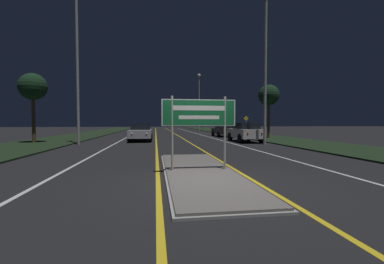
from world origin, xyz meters
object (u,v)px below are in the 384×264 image
car_receding_0 (245,132)px  car_approaching_0 (141,132)px  streetlight_right_near (266,51)px  warning_sign (246,123)px  car_approaching_1 (143,129)px  streetlight_left_near (77,36)px  highway_sign (199,117)px  car_receding_1 (224,130)px  streetlight_right_far (199,93)px

car_receding_0 → car_approaching_0: size_ratio=0.88×
streetlight_right_near → warning_sign: (2.77, 11.27, -4.97)m
car_approaching_1 → warning_sign: bearing=-10.3°
car_receding_0 → warning_sign: bearing=69.5°
streetlight_right_near → car_approaching_1: (-8.87, 13.38, -5.63)m
streetlight_right_near → car_approaching_0: size_ratio=2.22×
streetlight_left_near → car_approaching_1: streetlight_left_near is taller
highway_sign → car_approaching_1: (-2.72, 22.46, -0.98)m
highway_sign → car_receding_1: (5.99, 19.16, -1.01)m
streetlight_right_near → streetlight_right_far: size_ratio=1.03×
streetlight_right_far → car_receding_1: (-0.62, -19.31, -6.19)m
streetlight_left_near → car_receding_1: size_ratio=2.73×
highway_sign → car_receding_0: bearing=64.0°
highway_sign → car_receding_0: size_ratio=0.54×
car_receding_1 → warning_sign: (2.94, 1.19, 0.69)m
car_receding_0 → warning_sign: size_ratio=1.90×
warning_sign → car_approaching_1: bearing=169.7°
streetlight_right_far → warning_sign: bearing=-82.7°
highway_sign → streetlight_right_far: bearing=80.3°
car_receding_0 → car_approaching_0: bearing=164.0°
car_approaching_0 → warning_sign: bearing=29.1°
car_approaching_0 → streetlight_left_near: bearing=-142.5°
car_approaching_0 → car_receding_1: bearing=31.4°
streetlight_left_near → streetlight_right_far: bearing=64.5°
car_approaching_0 → warning_sign: 13.11m
car_receding_1 → car_approaching_1: car_approaching_1 is taller
car_receding_0 → warning_sign: warning_sign is taller
streetlight_right_near → car_approaching_1: 17.02m
streetlight_right_far → highway_sign: bearing=-99.7°
streetlight_left_near → warning_sign: 19.13m
car_receding_1 → streetlight_left_near: bearing=-146.5°
streetlight_right_near → warning_sign: 12.63m
streetlight_right_near → warning_sign: size_ratio=4.83×
car_receding_1 → car_approaching_0: 9.95m
highway_sign → streetlight_left_near: streetlight_left_near is taller
car_approaching_0 → highway_sign: bearing=-79.8°
streetlight_left_near → warning_sign: bearing=31.5°
streetlight_left_near → streetlight_right_near: bearing=-8.0°
streetlight_right_near → streetlight_left_near: bearing=172.0°
streetlight_right_far → streetlight_left_near: bearing=-115.5°
streetlight_right_near → streetlight_right_far: (0.45, 29.40, 0.52)m
car_approaching_1 → car_receding_1: bearing=-20.8°
streetlight_right_near → highway_sign: bearing=-124.1°
streetlight_right_far → warning_sign: streetlight_right_far is taller
car_receding_0 → warning_sign: 9.33m
streetlight_right_near → car_approaching_1: bearing=123.5°
car_receding_0 → car_receding_1: size_ratio=1.00×
streetlight_left_near → car_approaching_1: 13.92m
streetlight_right_far → car_receding_0: size_ratio=2.47×
car_approaching_1 → car_approaching_0: bearing=-88.6°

